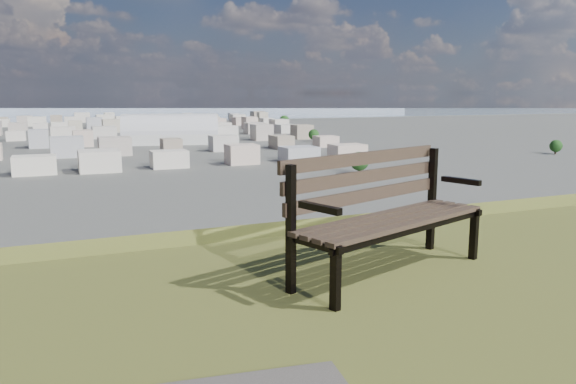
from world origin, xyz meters
name	(u,v)px	position (x,y,z in m)	size (l,w,h in m)	color
park_bench	(383,206)	(-0.66, 2.72, 25.50)	(1.79, 1.08, 0.89)	#3F3124
arena	(170,134)	(54.25, 296.89, 4.88)	(52.08, 29.74, 20.69)	silver
city_blocks	(57,129)	(0.00, 394.44, 3.50)	(395.00, 361.00, 7.00)	silver
city_trees	(3,136)	(-26.39, 319.00, 4.83)	(406.52, 387.20, 9.98)	#332519
bay_water	(54,111)	(0.00, 900.00, 0.00)	(2400.00, 700.00, 0.12)	#91A9B8
far_hills	(22,94)	(-60.92, 1402.93, 25.47)	(2050.00, 340.00, 60.00)	#909AB2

